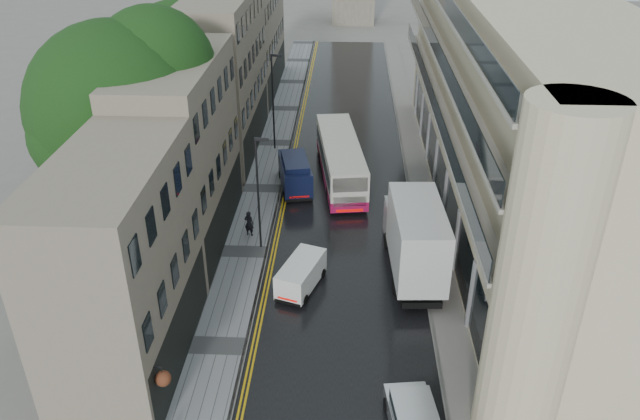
# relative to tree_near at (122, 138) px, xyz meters

# --- Properties ---
(road) EXTENTS (9.00, 85.00, 0.02)m
(road) POSITION_rel_tree_near_xyz_m (12.50, 7.50, -6.94)
(road) COLOR black
(road) RESTS_ON ground
(left_sidewalk) EXTENTS (2.70, 85.00, 0.12)m
(left_sidewalk) POSITION_rel_tree_near_xyz_m (6.65, 7.50, -6.89)
(left_sidewalk) COLOR gray
(left_sidewalk) RESTS_ON ground
(right_sidewalk) EXTENTS (1.80, 85.00, 0.12)m
(right_sidewalk) POSITION_rel_tree_near_xyz_m (17.90, 7.50, -6.89)
(right_sidewalk) COLOR slate
(right_sidewalk) RESTS_ON ground
(old_shop_row) EXTENTS (4.50, 56.00, 12.00)m
(old_shop_row) POSITION_rel_tree_near_xyz_m (3.05, 10.00, -0.95)
(old_shop_row) COLOR gray
(old_shop_row) RESTS_ON ground
(modern_block) EXTENTS (8.00, 40.00, 14.00)m
(modern_block) POSITION_rel_tree_near_xyz_m (22.80, 6.00, 0.05)
(modern_block) COLOR beige
(modern_block) RESTS_ON ground
(tree_near) EXTENTS (10.56, 10.56, 13.89)m
(tree_near) POSITION_rel_tree_near_xyz_m (0.00, 0.00, 0.00)
(tree_near) COLOR black
(tree_near) RESTS_ON ground
(tree_far) EXTENTS (9.24, 9.24, 12.46)m
(tree_far) POSITION_rel_tree_near_xyz_m (0.30, 13.00, -0.72)
(tree_far) COLOR black
(tree_far) RESTS_ON ground
(cream_bus) EXTENTS (3.97, 11.36, 3.03)m
(cream_bus) POSITION_rel_tree_near_xyz_m (11.37, 6.17, -5.41)
(cream_bus) COLOR beige
(cream_bus) RESTS_ON road
(white_lorry) EXTENTS (3.02, 8.76, 4.54)m
(white_lorry) POSITION_rel_tree_near_xyz_m (15.32, -4.31, -4.66)
(white_lorry) COLOR silver
(white_lorry) RESTS_ON road
(white_van) EXTENTS (2.68, 3.99, 1.66)m
(white_van) POSITION_rel_tree_near_xyz_m (9.15, -5.07, -6.09)
(white_van) COLOR white
(white_van) RESTS_ON road
(navy_van) EXTENTS (2.85, 5.12, 2.47)m
(navy_van) POSITION_rel_tree_near_xyz_m (8.41, 6.02, -5.69)
(navy_van) COLOR black
(navy_van) RESTS_ON road
(pedestrian) EXTENTS (0.68, 0.54, 1.66)m
(pedestrian) POSITION_rel_tree_near_xyz_m (6.66, 1.10, -6.00)
(pedestrian) COLOR black
(pedestrian) RESTS_ON left_sidewalk
(lamp_post_near) EXTENTS (0.81, 0.27, 7.02)m
(lamp_post_near) POSITION_rel_tree_near_xyz_m (7.53, -0.20, -3.31)
(lamp_post_near) COLOR black
(lamp_post_near) RESTS_ON left_sidewalk
(lamp_post_far) EXTENTS (0.88, 0.44, 7.66)m
(lamp_post_far) POSITION_rel_tree_near_xyz_m (6.72, 14.62, -2.99)
(lamp_post_far) COLOR black
(lamp_post_far) RESTS_ON left_sidewalk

